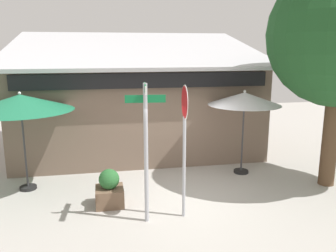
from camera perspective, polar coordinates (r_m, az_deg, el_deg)
The scene contains 7 objects.
ground_plane at distance 9.11m, azimuth 2.83°, elevation -11.77°, with size 28.00×28.00×0.10m, color #ADA8A0.
cafe_building at distance 13.01m, azimuth -5.15°, elevation 3.52°, with size 8.65×5.65×4.36m.
street_sign_post at distance 7.28m, azimuth -3.64°, elevation -2.27°, with size 0.83×0.89×3.02m.
stop_sign at distance 7.44m, azimuth 2.72°, elevation -0.32°, with size 0.07×0.73×2.97m.
patio_umbrella_forest_green_left at distance 9.66m, azimuth -23.01°, elevation 3.48°, with size 2.68×2.68×2.64m.
patio_umbrella_ivory_center at distance 10.40m, azimuth 12.39°, elevation 4.26°, with size 2.13×2.13×2.53m.
sidewalk_planter at distance 8.61m, azimuth -9.55°, elevation -10.28°, with size 0.66×0.66×0.91m.
Camera 1 is at (-2.00, -8.06, 3.71)m, focal length 37.25 mm.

